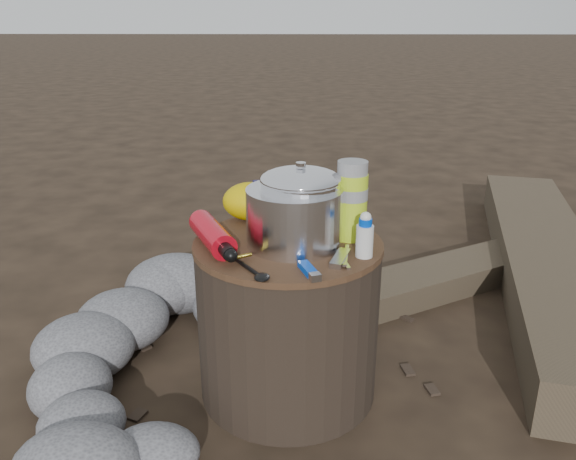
{
  "coord_description": "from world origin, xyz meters",
  "views": [
    {
      "loc": [
        0.03,
        -1.38,
        1.0
      ],
      "look_at": [
        0.0,
        0.0,
        0.48
      ],
      "focal_mm": 36.01,
      "sensor_mm": 36.0,
      "label": 1
    }
  ],
  "objects_px": {
    "stump": "(288,318)",
    "thermos": "(351,201)",
    "log_main": "(545,261)",
    "fuel_bottle": "(212,234)",
    "travel_mug": "(331,206)",
    "camping_pot": "(300,206)"
  },
  "relations": [
    {
      "from": "camping_pot",
      "to": "fuel_bottle",
      "type": "bearing_deg",
      "value": -171.36
    },
    {
      "from": "camping_pot",
      "to": "thermos",
      "type": "xyz_separation_m",
      "value": [
        0.13,
        0.03,
        0.0
      ]
    },
    {
      "from": "camping_pot",
      "to": "travel_mug",
      "type": "bearing_deg",
      "value": 58.82
    },
    {
      "from": "thermos",
      "to": "travel_mug",
      "type": "bearing_deg",
      "value": 113.08
    },
    {
      "from": "stump",
      "to": "log_main",
      "type": "distance_m",
      "value": 1.24
    },
    {
      "from": "stump",
      "to": "camping_pot",
      "type": "height_order",
      "value": "camping_pot"
    },
    {
      "from": "stump",
      "to": "camping_pot",
      "type": "bearing_deg",
      "value": -1.81
    },
    {
      "from": "log_main",
      "to": "fuel_bottle",
      "type": "height_order",
      "value": "fuel_bottle"
    },
    {
      "from": "stump",
      "to": "thermos",
      "type": "distance_m",
      "value": 0.36
    },
    {
      "from": "travel_mug",
      "to": "stump",
      "type": "bearing_deg",
      "value": -129.83
    },
    {
      "from": "fuel_bottle",
      "to": "thermos",
      "type": "relative_size",
      "value": 1.33
    },
    {
      "from": "thermos",
      "to": "travel_mug",
      "type": "relative_size",
      "value": 1.89
    },
    {
      "from": "stump",
      "to": "travel_mug",
      "type": "distance_m",
      "value": 0.33
    },
    {
      "from": "travel_mug",
      "to": "thermos",
      "type": "bearing_deg",
      "value": -66.92
    },
    {
      "from": "fuel_bottle",
      "to": "thermos",
      "type": "height_order",
      "value": "thermos"
    },
    {
      "from": "fuel_bottle",
      "to": "travel_mug",
      "type": "height_order",
      "value": "travel_mug"
    },
    {
      "from": "fuel_bottle",
      "to": "stump",
      "type": "bearing_deg",
      "value": -14.59
    },
    {
      "from": "camping_pot",
      "to": "thermos",
      "type": "bearing_deg",
      "value": 14.96
    },
    {
      "from": "log_main",
      "to": "travel_mug",
      "type": "relative_size",
      "value": 18.32
    },
    {
      "from": "travel_mug",
      "to": "fuel_bottle",
      "type": "bearing_deg",
      "value": -150.32
    },
    {
      "from": "log_main",
      "to": "thermos",
      "type": "xyz_separation_m",
      "value": [
        -0.84,
        -0.7,
        0.47
      ]
    },
    {
      "from": "thermos",
      "to": "camping_pot",
      "type": "bearing_deg",
      "value": -165.04
    }
  ]
}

